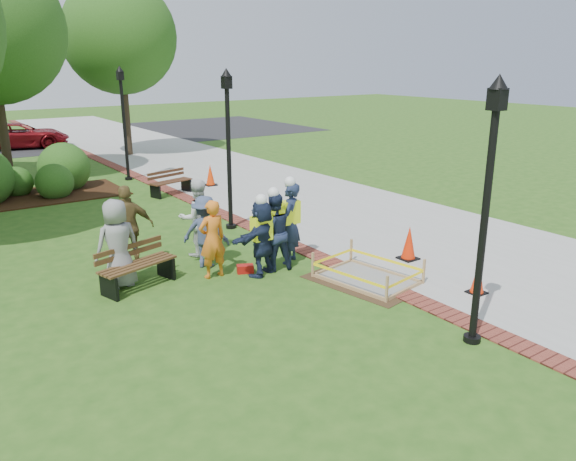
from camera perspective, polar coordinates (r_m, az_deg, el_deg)
ground at (r=10.99m, az=1.49°, el=-6.93°), size 100.00×100.00×0.00m
sidewalk at (r=21.61m, az=-3.71°, el=5.03°), size 6.00×60.00×0.02m
brick_edging at (r=20.15m, az=-11.62°, el=3.86°), size 0.50×60.00×0.03m
mulch_bed at (r=20.75m, az=-25.99°, el=2.88°), size 7.00×3.00×0.05m
parking_lot at (r=35.84m, az=-25.50°, el=8.17°), size 36.00×12.00×0.01m
wet_concrete_pad at (r=11.88m, az=8.05°, el=-4.01°), size 2.08×2.56×0.55m
bench_near at (r=11.81m, az=-14.96°, el=-4.33°), size 1.70×0.96×0.87m
bench_far at (r=19.73m, az=-11.80°, el=4.32°), size 1.61×0.87×0.83m
cone_front at (r=11.69m, az=18.73°, el=-4.66°), size 0.34×0.34×0.67m
cone_back at (r=13.22m, az=12.18°, el=-1.32°), size 0.41×0.41×0.81m
cone_far at (r=20.90m, az=-7.90°, el=5.55°), size 0.41×0.41×0.80m
toolbox at (r=12.28m, az=-4.37°, el=-3.91°), size 0.40×0.32×0.18m
lamp_near at (r=9.07m, az=19.58°, el=3.44°), size 0.28×0.28×4.26m
lamp_mid at (r=15.07m, az=-6.09°, el=9.33°), size 0.28×0.28×4.26m
lamp_far at (r=22.36m, az=-16.38°, el=11.20°), size 0.28×0.28×4.26m
tree_right at (r=28.54m, az=-16.75°, el=18.33°), size 5.26×5.26×8.13m
shrub_c at (r=20.56m, az=-22.46°, el=3.13°), size 1.25×1.25×1.25m
shrub_d at (r=21.80m, az=-21.57°, el=3.95°), size 1.80×1.80×1.80m
shrub_e at (r=21.41m, az=-25.69°, el=3.25°), size 1.07×1.07×1.07m
casual_person_a at (r=11.74m, az=-16.94°, el=-1.32°), size 0.62×0.43×1.83m
casual_person_b at (r=11.87m, az=-7.70°, el=-0.89°), size 0.55×0.36×1.68m
casual_person_c at (r=13.27m, az=-9.17°, el=1.26°), size 0.64×0.47×1.82m
casual_person_d at (r=12.73m, az=-15.91°, el=0.27°), size 0.66×0.48×1.88m
casual_person_e at (r=12.52m, az=-8.38°, el=-0.15°), size 0.60×0.60×1.62m
hivis_worker_a at (r=11.90m, az=-2.70°, el=-0.47°), size 0.61×0.50×1.78m
hivis_worker_b at (r=12.61m, az=0.19°, el=1.00°), size 0.70×0.67×2.00m
hivis_worker_c at (r=12.17m, az=-1.47°, el=0.11°), size 0.61×0.46×1.86m
parked_car_c at (r=33.04m, az=-25.39°, el=7.56°), size 2.89×4.72×1.43m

